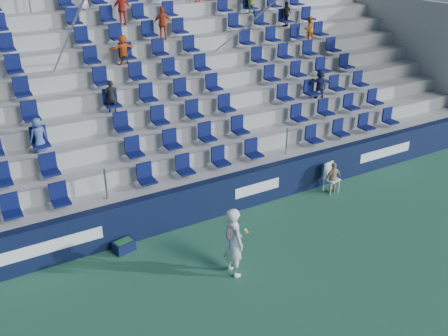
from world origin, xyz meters
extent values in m
plane|color=#2A6445|center=(0.00, 0.00, 0.00)|extent=(70.00, 70.00, 0.00)
cube|color=black|center=(0.00, 3.15, 0.60)|extent=(24.00, 0.30, 1.20)
cube|color=white|center=(-5.00, 2.99, 0.62)|extent=(3.20, 0.02, 0.34)
cube|color=white|center=(1.50, 2.99, 0.62)|extent=(1.60, 0.02, 0.34)
cube|color=white|center=(7.00, 2.99, 0.62)|extent=(2.40, 0.02, 0.34)
cube|color=#A0A09B|center=(0.00, 3.72, 0.60)|extent=(24.00, 0.85, 1.20)
cube|color=#A0A09B|center=(0.00, 4.57, 0.85)|extent=(24.00, 0.85, 1.70)
cube|color=#A0A09B|center=(0.00, 5.42, 1.10)|extent=(24.00, 0.85, 2.20)
cube|color=#A0A09B|center=(0.00, 6.28, 1.35)|extent=(24.00, 0.85, 2.70)
cube|color=#A0A09B|center=(0.00, 7.12, 1.60)|extent=(24.00, 0.85, 3.20)
cube|color=#A0A09B|center=(0.00, 7.97, 1.85)|extent=(24.00, 0.85, 3.70)
cube|color=#A0A09B|center=(0.00, 8.82, 2.10)|extent=(24.00, 0.85, 4.20)
cube|color=#A0A09B|center=(0.00, 9.68, 2.35)|extent=(24.00, 0.85, 4.70)
cube|color=#A0A09B|center=(0.00, 10.52, 2.60)|extent=(24.00, 0.85, 5.20)
cube|color=#A0A09B|center=(0.00, 11.20, 3.10)|extent=(24.00, 0.50, 6.20)
cube|color=#A0A09B|center=(11.85, 7.12, 2.60)|extent=(0.30, 7.65, 5.20)
cube|color=#0B1243|center=(0.00, 3.72, 1.55)|extent=(16.05, 0.50, 0.70)
cube|color=#0B1243|center=(0.00, 4.57, 2.05)|extent=(16.05, 0.50, 0.70)
cube|color=#0B1243|center=(0.00, 5.42, 2.55)|extent=(16.05, 0.50, 0.70)
cube|color=#0B1243|center=(0.00, 6.28, 3.05)|extent=(16.05, 0.50, 0.70)
cube|color=#0B1243|center=(0.00, 7.12, 3.55)|extent=(16.05, 0.50, 0.70)
cube|color=#0B1243|center=(0.00, 7.97, 4.05)|extent=(16.05, 0.50, 0.70)
cube|color=#0B1243|center=(0.00, 8.82, 4.55)|extent=(16.05, 0.50, 0.70)
cube|color=#0B1243|center=(0.00, 9.68, 5.05)|extent=(16.05, 0.50, 0.70)
cylinder|color=gray|center=(-3.00, 7.12, 4.35)|extent=(0.06, 7.68, 4.55)
cylinder|color=gray|center=(3.00, 7.12, 4.35)|extent=(0.06, 7.68, 4.55)
imported|color=#415690|center=(-4.23, 5.38, 2.70)|extent=(0.56, 0.45, 0.99)
imported|color=black|center=(-1.82, 6.23, 3.20)|extent=(0.41, 0.31, 1.01)
imported|color=orange|center=(-0.73, 7.93, 4.20)|extent=(0.94, 0.36, 0.99)
imported|color=#C83E1A|center=(1.13, 8.77, 4.78)|extent=(0.73, 0.47, 1.16)
imported|color=orange|center=(7.16, 7.92, 4.19)|extent=(0.51, 0.42, 0.98)
imported|color=red|center=(-0.06, 9.62, 5.27)|extent=(0.70, 0.39, 1.13)
imported|color=#191F4D|center=(5.75, 5.38, 2.73)|extent=(1.03, 0.55, 1.06)
imported|color=black|center=(6.63, 8.77, 4.70)|extent=(0.63, 0.42, 0.99)
imported|color=white|center=(-0.88, 0.46, 0.93)|extent=(0.46, 0.68, 1.85)
cylinder|color=navy|center=(-1.13, 0.21, 1.08)|extent=(0.03, 0.03, 0.28)
torus|color=black|center=(-1.13, 0.21, 1.38)|extent=(0.30, 0.17, 0.28)
plane|color=#262626|center=(-1.13, 0.21, 1.38)|extent=(0.30, 0.16, 0.29)
sphere|color=#CFD732|center=(-0.63, 0.26, 1.24)|extent=(0.07, 0.07, 0.07)
sphere|color=#CFD732|center=(-0.63, 0.32, 1.27)|extent=(0.07, 0.07, 0.07)
cube|color=white|center=(4.13, 2.55, 0.45)|extent=(0.50, 0.50, 0.04)
cube|color=white|center=(4.13, 2.76, 0.72)|extent=(0.43, 0.12, 0.53)
cylinder|color=white|center=(3.95, 2.38, 0.22)|extent=(0.03, 0.03, 0.43)
cylinder|color=white|center=(4.30, 2.38, 0.22)|extent=(0.03, 0.03, 0.43)
cylinder|color=white|center=(3.95, 2.72, 0.22)|extent=(0.03, 0.03, 0.43)
cylinder|color=white|center=(4.30, 2.72, 0.22)|extent=(0.03, 0.03, 0.43)
imported|color=tan|center=(4.13, 2.50, 0.53)|extent=(0.63, 0.28, 1.07)
cube|color=#0E1334|center=(-2.93, 2.75, 0.15)|extent=(0.62, 0.48, 0.30)
cube|color=#1E662D|center=(-2.93, 2.75, 0.22)|extent=(0.50, 0.36, 0.18)
camera|label=1|loc=(-6.21, -8.25, 7.79)|focal=40.00mm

